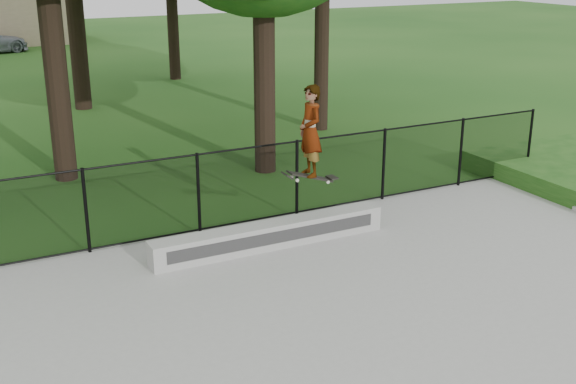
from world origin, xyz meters
name	(u,v)px	position (x,y,z in m)	size (l,w,h in m)	color
grind_ledge	(271,235)	(0.85, 4.70, 0.28)	(4.29, 0.40, 0.44)	#9A9A95
skater_airborne	(310,133)	(1.56, 4.59, 2.03)	(0.81, 0.60, 1.77)	black
chainlink_fence	(199,193)	(0.00, 5.90, 0.81)	(16.06, 0.06, 1.50)	black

